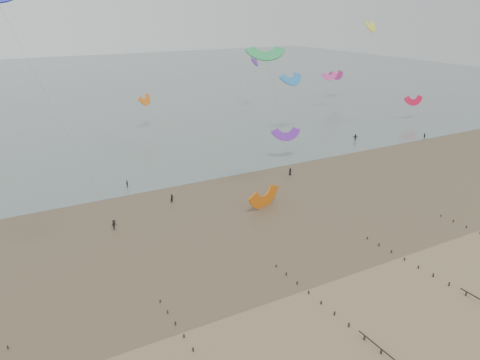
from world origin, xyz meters
name	(u,v)px	position (x,y,z in m)	size (l,w,h in m)	color
ground	(303,320)	(0.00, 0.00, 0.00)	(500.00, 500.00, 0.00)	brown
sea_and_shore	(169,221)	(-4.08, 34.40, 0.01)	(500.00, 665.00, 0.03)	#475654
kitesurfers	(255,171)	(22.03, 48.23, 0.87)	(154.91, 24.26, 1.87)	black
grounded_kite	(264,206)	(14.34, 31.76, 0.00)	(7.47, 3.91, 5.69)	#D7600D
kites_airborne	(63,75)	(-10.75, 87.10, 19.89)	(213.71, 121.26, 43.34)	#03986D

